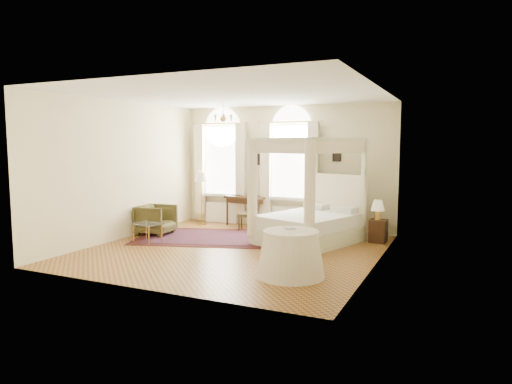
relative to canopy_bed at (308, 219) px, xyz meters
The scene contains 18 objects.
ground 1.89m from the canopy_bed, 132.64° to the right, with size 6.00×6.00×0.00m, color olive.
room_walls 2.31m from the canopy_bed, 132.64° to the right, with size 6.00×6.00×6.00m.
window_left 3.61m from the canopy_bed, 153.79° to the left, with size 1.62×0.27×3.29m.
window_right 2.08m from the canopy_bed, 123.73° to the left, with size 1.62×0.27×3.29m.
chandelier 3.18m from the canopy_bed, behind, with size 0.51×0.45×0.50m.
wall_pictures 2.41m from the canopy_bed, 124.88° to the left, with size 2.54×0.03×0.39m.
canopy_bed is the anchor object (origin of this frame).
nightstand 1.66m from the canopy_bed, 26.10° to the left, with size 0.38×0.34×0.54m, color #311B0D.
nightstand_lamp 1.64m from the canopy_bed, 25.88° to the left, with size 0.31×0.31×0.46m.
writing_desk 2.65m from the canopy_bed, 148.84° to the left, with size 1.22×0.83×0.84m.
laptop 2.90m from the canopy_bed, 150.82° to the left, with size 0.34×0.22×0.03m, color black.
stool 2.14m from the canopy_bed, 158.19° to the left, with size 0.47×0.47×0.45m.
armchair 3.85m from the canopy_bed, behind, with size 0.80×0.83×0.75m, color #413B1B.
coffee_table 3.72m from the canopy_bed, 155.83° to the right, with size 0.75×0.60×0.45m.
floor_lamp 3.73m from the canopy_bed, 163.14° to the left, with size 0.39×0.39×1.51m.
oriental_rug 2.63m from the canopy_bed, 169.36° to the right, with size 3.62×3.04×0.01m.
side_table 2.77m from the canopy_bed, 77.82° to the right, with size 1.17×1.17×0.80m.
book 2.61m from the canopy_bed, 80.89° to the right, with size 0.18×0.25×0.02m, color black.
Camera 1 is at (4.47, -8.59, 2.27)m, focal length 32.00 mm.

